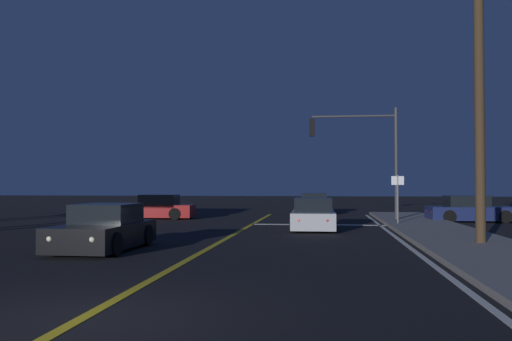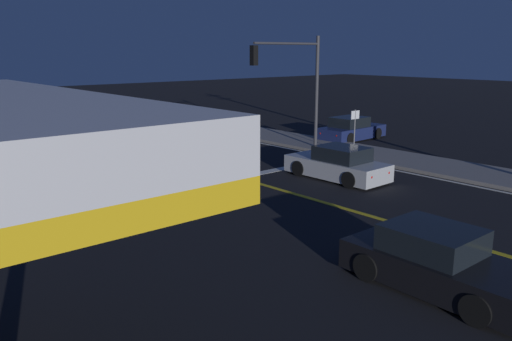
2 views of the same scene
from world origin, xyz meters
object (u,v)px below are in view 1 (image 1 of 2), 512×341
at_px(car_following_oncoming_silver, 313,216).
at_px(utility_pole_right, 479,91).
at_px(car_side_waiting_navy, 470,210).
at_px(street_sign_corner, 398,192).
at_px(car_far_approaching_red, 156,208).
at_px(car_parked_curb_black, 104,230).
at_px(traffic_signal_near_right, 364,145).
at_px(car_lead_oncoming_charcoal, 314,205).

relative_size(car_following_oncoming_silver, utility_pole_right, 0.47).
distance_m(car_side_waiting_navy, utility_pole_right, 12.63).
xyz_separation_m(utility_pole_right, street_sign_corner, (-1.40, 8.14, -3.18)).
xyz_separation_m(car_far_approaching_red, utility_pole_right, (14.04, -12.06, 4.17)).
relative_size(car_parked_curb_black, car_far_approaching_red, 0.94).
relative_size(traffic_signal_near_right, street_sign_corner, 2.48).
height_order(car_lead_oncoming_charcoal, utility_pole_right, utility_pole_right).
distance_m(car_parked_curb_black, car_following_oncoming_silver, 9.88).
xyz_separation_m(car_following_oncoming_silver, street_sign_corner, (3.79, 2.24, 1.00)).
xyz_separation_m(car_side_waiting_navy, utility_pole_right, (-2.66, -11.62, 4.17)).
bearing_deg(traffic_signal_near_right, car_side_waiting_navy, -172.79).
distance_m(car_parked_curb_black, car_far_approaching_red, 14.37).
xyz_separation_m(car_lead_oncoming_charcoal, car_following_oncoming_silver, (0.20, -12.31, -0.00)).
bearing_deg(utility_pole_right, car_side_waiting_navy, 77.10).
height_order(car_lead_oncoming_charcoal, car_following_oncoming_silver, same).
bearing_deg(car_following_oncoming_silver, car_parked_curb_black, -127.95).
relative_size(traffic_signal_near_right, utility_pole_right, 0.64).
bearing_deg(car_side_waiting_navy, utility_pole_right, -15.31).
distance_m(car_far_approaching_red, utility_pole_right, 18.98).
xyz_separation_m(car_parked_curb_black, car_far_approaching_red, (-2.93, 14.07, 0.00)).
bearing_deg(car_following_oncoming_silver, car_lead_oncoming_charcoal, 89.86).
bearing_deg(car_lead_oncoming_charcoal, car_following_oncoming_silver, -89.89).
relative_size(car_parked_curb_black, traffic_signal_near_right, 0.72).
bearing_deg(car_lead_oncoming_charcoal, car_side_waiting_navy, -40.13).
height_order(car_parked_curb_black, car_far_approaching_red, same).
bearing_deg(car_side_waiting_navy, car_lead_oncoming_charcoal, -131.71).
bearing_deg(car_following_oncoming_silver, street_sign_corner, 29.51).
distance_m(traffic_signal_near_right, utility_pole_right, 11.30).
bearing_deg(car_far_approaching_red, utility_pole_right, -133.51).
distance_m(car_following_oncoming_silver, street_sign_corner, 4.51).
bearing_deg(car_parked_curb_black, traffic_signal_near_right, -122.51).
xyz_separation_m(car_following_oncoming_silver, traffic_signal_near_right, (2.48, 5.04, 3.33)).
xyz_separation_m(car_parked_curb_black, car_following_oncoming_silver, (5.93, 7.90, -0.00)).
distance_m(car_parked_curb_black, car_side_waiting_navy, 19.37).
distance_m(utility_pole_right, street_sign_corner, 8.85).
relative_size(car_side_waiting_navy, utility_pole_right, 0.48).
bearing_deg(car_side_waiting_navy, car_parked_curb_black, -47.74).
bearing_deg(car_lead_oncoming_charcoal, street_sign_corner, -69.21).
distance_m(car_side_waiting_navy, traffic_signal_near_right, 6.35).
height_order(car_parked_curb_black, car_lead_oncoming_charcoal, same).
relative_size(car_parked_curb_black, street_sign_corner, 1.78).
bearing_deg(traffic_signal_near_right, car_lead_oncoming_charcoal, -69.75).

